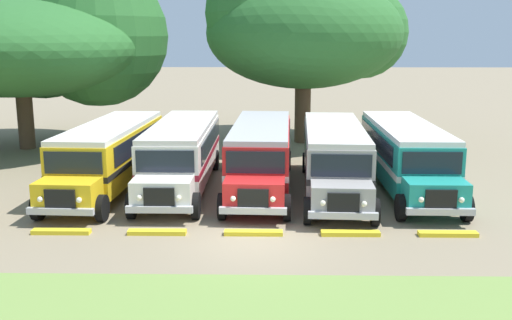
{
  "coord_description": "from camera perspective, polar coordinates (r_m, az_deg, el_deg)",
  "views": [
    {
      "loc": [
        0.43,
        -18.48,
        6.66
      ],
      "look_at": [
        0.0,
        5.39,
        1.6
      ],
      "focal_mm": 41.16,
      "sensor_mm": 36.0,
      "label": 1
    }
  ],
  "objects": [
    {
      "name": "secondary_tree",
      "position": [
        38.07,
        -22.03,
        10.4
      ],
      "size": [
        17.42,
        14.91,
        10.92
      ],
      "color": "brown",
      "rests_on": "ground_plane"
    },
    {
      "name": "curb_wheelstop_3",
      "position": [
        20.38,
        9.16,
        -7.05
      ],
      "size": [
        2.0,
        0.36,
        0.15
      ],
      "primitive_type": "cube",
      "color": "yellow",
      "rests_on": "ground_plane"
    },
    {
      "name": "broad_shade_tree",
      "position": [
        37.76,
        4.72,
        12.6
      ],
      "size": [
        12.8,
        13.09,
        11.09
      ],
      "color": "brown",
      "rests_on": "ground_plane"
    },
    {
      "name": "curb_wheelstop_1",
      "position": [
        20.52,
        -9.59,
        -6.93
      ],
      "size": [
        2.0,
        0.36,
        0.15
      ],
      "primitive_type": "cube",
      "color": "yellow",
      "rests_on": "ground_plane"
    },
    {
      "name": "parked_bus_slot_4",
      "position": [
        26.86,
        14.35,
        0.69
      ],
      "size": [
        2.78,
        10.85,
        2.82
      ],
      "rotation": [
        0.0,
        0.0,
        -1.58
      ],
      "color": "teal",
      "rests_on": "ground_plane"
    },
    {
      "name": "parked_bus_slot_1",
      "position": [
        26.49,
        -7.21,
        0.82
      ],
      "size": [
        2.7,
        10.84,
        2.82
      ],
      "rotation": [
        0.0,
        0.0,
        -1.57
      ],
      "color": "silver",
      "rests_on": "ground_plane"
    },
    {
      "name": "parked_bus_slot_0",
      "position": [
        26.84,
        -14.01,
        0.7
      ],
      "size": [
        3.13,
        10.9,
        2.82
      ],
      "rotation": [
        0.0,
        0.0,
        -1.62
      ],
      "color": "yellow",
      "rests_on": "ground_plane"
    },
    {
      "name": "curb_wheelstop_4",
      "position": [
        21.1,
        18.15,
        -6.84
      ],
      "size": [
        2.0,
        0.36,
        0.15
      ],
      "primitive_type": "cube",
      "color": "yellow",
      "rests_on": "ground_plane"
    },
    {
      "name": "curb_wheelstop_0",
      "position": [
        21.37,
        -18.4,
        -6.62
      ],
      "size": [
        2.0,
        0.36,
        0.15
      ],
      "primitive_type": "cube",
      "color": "yellow",
      "rests_on": "ground_plane"
    },
    {
      "name": "curb_wheelstop_2",
      "position": [
        20.18,
        -0.25,
        -7.08
      ],
      "size": [
        2.0,
        0.36,
        0.15
      ],
      "primitive_type": "cube",
      "color": "yellow",
      "rests_on": "ground_plane"
    },
    {
      "name": "parked_bus_slot_2",
      "position": [
        26.13,
        0.49,
        0.76
      ],
      "size": [
        3.04,
        10.89,
        2.82
      ],
      "rotation": [
        0.0,
        0.0,
        -1.61
      ],
      "color": "red",
      "rests_on": "ground_plane"
    },
    {
      "name": "parked_bus_slot_3",
      "position": [
        25.79,
        7.6,
        0.5
      ],
      "size": [
        3.17,
        10.91,
        2.82
      ],
      "rotation": [
        0.0,
        0.0,
        -1.62
      ],
      "color": "#9E9993",
      "rests_on": "ground_plane"
    },
    {
      "name": "ground_plane",
      "position": [
        19.65,
        -0.29,
        -7.85
      ],
      "size": [
        220.0,
        220.0,
        0.0
      ],
      "primitive_type": "plane",
      "color": "#84755B"
    }
  ]
}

